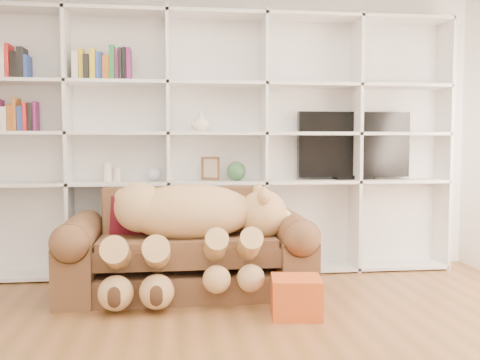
{
  "coord_description": "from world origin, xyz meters",
  "views": [
    {
      "loc": [
        -0.39,
        -2.6,
        1.22
      ],
      "look_at": [
        0.13,
        1.63,
        0.92
      ],
      "focal_mm": 40.0,
      "sensor_mm": 36.0,
      "label": 1
    }
  ],
  "objects": [
    {
      "name": "wall_back",
      "position": [
        0.0,
        2.5,
        1.35
      ],
      "size": [
        5.0,
        0.02,
        2.7
      ],
      "primitive_type": "cube",
      "color": "white",
      "rests_on": "floor"
    },
    {
      "name": "bookshelf",
      "position": [
        -0.24,
        2.36,
        1.31
      ],
      "size": [
        4.43,
        0.35,
        2.4
      ],
      "color": "white",
      "rests_on": "floor"
    },
    {
      "name": "sofa",
      "position": [
        -0.29,
        1.72,
        0.31
      ],
      "size": [
        1.98,
        0.86,
        0.83
      ],
      "color": "brown",
      "rests_on": "floor"
    },
    {
      "name": "teddy_bear",
      "position": [
        -0.26,
        1.55,
        0.58
      ],
      "size": [
        1.51,
        0.82,
        0.88
      ],
      "rotation": [
        0.0,
        0.0,
        -0.17
      ],
      "color": "tan",
      "rests_on": "sofa"
    },
    {
      "name": "throw_pillow",
      "position": [
        -0.74,
        1.86,
        0.6
      ],
      "size": [
        0.37,
        0.24,
        0.36
      ],
      "primitive_type": "cube",
      "rotation": [
        -0.24,
        0.0,
        -0.16
      ],
      "color": "#570E1A",
      "rests_on": "sofa"
    },
    {
      "name": "gift_box",
      "position": [
        0.45,
        1.0,
        0.14
      ],
      "size": [
        0.38,
        0.36,
        0.27
      ],
      "primitive_type": "cube",
      "rotation": [
        0.0,
        0.0,
        -0.13
      ],
      "color": "#D04F1B",
      "rests_on": "floor"
    },
    {
      "name": "tv",
      "position": [
        1.32,
        2.35,
        1.18
      ],
      "size": [
        1.09,
        0.18,
        0.64
      ],
      "color": "black",
      "rests_on": "bookshelf"
    },
    {
      "name": "picture_frame",
      "position": [
        -0.06,
        2.3,
        0.98
      ],
      "size": [
        0.17,
        0.07,
        0.21
      ],
      "primitive_type": "cube",
      "rotation": [
        0.0,
        0.0,
        -0.26
      ],
      "color": "#56331D",
      "rests_on": "bookshelf"
    },
    {
      "name": "green_vase",
      "position": [
        0.18,
        2.3,
        0.95
      ],
      "size": [
        0.18,
        0.18,
        0.18
      ],
      "primitive_type": "sphere",
      "color": "#2F5B33",
      "rests_on": "bookshelf"
    },
    {
      "name": "figurine_tall",
      "position": [
        -0.98,
        2.3,
        0.95
      ],
      "size": [
        0.11,
        0.11,
        0.17
      ],
      "primitive_type": "cylinder",
      "rotation": [
        0.0,
        0.0,
        -0.44
      ],
      "color": "beige",
      "rests_on": "bookshelf"
    },
    {
      "name": "figurine_short",
      "position": [
        -0.9,
        2.3,
        0.93
      ],
      "size": [
        0.09,
        0.09,
        0.12
      ],
      "primitive_type": "cylinder",
      "rotation": [
        0.0,
        0.0,
        -0.37
      ],
      "color": "beige",
      "rests_on": "bookshelf"
    },
    {
      "name": "snow_globe",
      "position": [
        -0.57,
        2.3,
        0.93
      ],
      "size": [
        0.12,
        0.12,
        0.12
      ],
      "primitive_type": "sphere",
      "color": "silver",
      "rests_on": "bookshelf"
    },
    {
      "name": "shelf_vase",
      "position": [
        -0.14,
        2.3,
        1.4
      ],
      "size": [
        0.17,
        0.17,
        0.18
      ],
      "primitive_type": "imported",
      "rotation": [
        0.0,
        0.0,
        -0.0
      ],
      "color": "silver",
      "rests_on": "bookshelf"
    }
  ]
}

